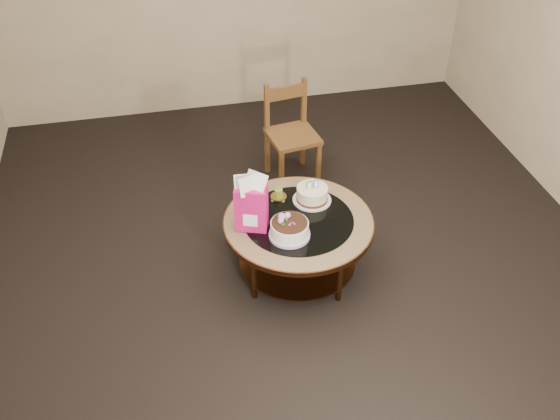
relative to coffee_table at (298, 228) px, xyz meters
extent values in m
plane|color=black|center=(0.00, 0.00, -0.38)|extent=(5.00, 5.00, 0.00)
cylinder|color=#5A3319|center=(0.35, 0.20, -0.17)|extent=(0.04, 0.04, 0.42)
cylinder|color=#5A3319|center=(-0.20, 0.35, -0.17)|extent=(0.04, 0.04, 0.42)
cylinder|color=#5A3319|center=(-0.35, -0.20, -0.17)|extent=(0.04, 0.04, 0.42)
cylinder|color=#5A3319|center=(0.20, -0.35, -0.17)|extent=(0.04, 0.04, 0.42)
cylinder|color=#5A3319|center=(0.00, 0.00, -0.28)|extent=(0.82, 0.82, 0.02)
cylinder|color=#5A3319|center=(0.00, 0.00, 0.05)|extent=(1.02, 1.02, 0.04)
cylinder|color=#9A7A55|center=(0.00, 0.00, 0.07)|extent=(1.00, 1.00, 0.01)
cylinder|color=black|center=(0.00, 0.00, 0.08)|extent=(0.74, 0.74, 0.01)
cylinder|color=#C6A2E5|center=(-0.10, -0.15, 0.09)|extent=(0.27, 0.27, 0.02)
cylinder|color=white|center=(-0.10, -0.15, 0.13)|extent=(0.25, 0.25, 0.11)
cylinder|color=black|center=(-0.10, -0.15, 0.19)|extent=(0.23, 0.23, 0.01)
sphere|color=#C6A2E5|center=(-0.14, -0.11, 0.21)|extent=(0.05, 0.05, 0.05)
sphere|color=#C6A2E5|center=(-0.10, -0.10, 0.21)|extent=(0.04, 0.04, 0.04)
sphere|color=#C6A2E5|center=(-0.15, -0.14, 0.21)|extent=(0.04, 0.04, 0.04)
cone|color=#217C27|center=(-0.11, -0.13, 0.20)|extent=(0.03, 0.03, 0.02)
cone|color=#217C27|center=(-0.17, -0.11, 0.20)|extent=(0.04, 0.03, 0.02)
cone|color=#217C27|center=(-0.08, -0.09, 0.20)|extent=(0.04, 0.03, 0.02)
cone|color=#217C27|center=(-0.14, -0.17, 0.20)|extent=(0.04, 0.03, 0.02)
cylinder|color=silver|center=(0.14, 0.18, 0.09)|extent=(0.27, 0.27, 0.01)
cylinder|color=#4E2316|center=(0.14, 0.18, 0.10)|extent=(0.22, 0.22, 0.02)
cylinder|color=beige|center=(0.14, 0.18, 0.15)|extent=(0.21, 0.21, 0.08)
cube|color=green|center=(0.12, 0.18, 0.22)|extent=(0.04, 0.01, 0.06)
cube|color=white|center=(0.12, 0.18, 0.22)|extent=(0.03, 0.01, 0.05)
cube|color=#3A7AC7|center=(0.16, 0.18, 0.22)|extent=(0.04, 0.01, 0.06)
cube|color=white|center=(0.16, 0.18, 0.22)|extent=(0.03, 0.01, 0.05)
cube|color=#E7156E|center=(-0.32, -0.01, 0.24)|extent=(0.23, 0.17, 0.32)
cube|color=white|center=(-0.32, -0.01, 0.18)|extent=(0.13, 0.14, 0.09)
cube|color=#C7B652|center=(-0.08, 0.26, 0.08)|extent=(0.12, 0.12, 0.01)
cylinder|color=gold|center=(-0.08, 0.26, 0.09)|extent=(0.11, 0.11, 0.01)
cylinder|color=olive|center=(-0.08, 0.26, 0.13)|extent=(0.06, 0.06, 0.06)
cylinder|color=black|center=(-0.08, 0.26, 0.16)|extent=(0.00, 0.00, 0.01)
cube|color=brown|center=(0.23, 1.11, 0.03)|extent=(0.43, 0.43, 0.04)
cube|color=brown|center=(0.09, 0.92, -0.17)|extent=(0.04, 0.04, 0.41)
cube|color=brown|center=(0.41, 0.97, -0.17)|extent=(0.04, 0.04, 0.41)
cube|color=brown|center=(0.04, 1.25, -0.17)|extent=(0.04, 0.04, 0.41)
cube|color=brown|center=(0.36, 1.30, -0.17)|extent=(0.04, 0.04, 0.41)
cube|color=brown|center=(0.04, 1.25, 0.24)|extent=(0.04, 0.04, 0.42)
cube|color=brown|center=(0.36, 1.30, 0.24)|extent=(0.04, 0.04, 0.42)
cube|color=brown|center=(0.20, 1.27, 0.35)|extent=(0.33, 0.08, 0.11)
camera|label=1|loc=(-0.82, -3.12, 2.71)|focal=40.00mm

